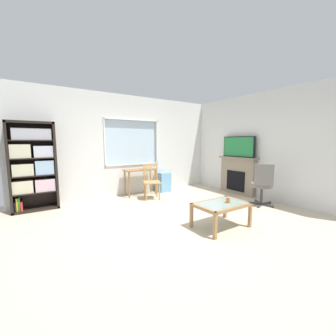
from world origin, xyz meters
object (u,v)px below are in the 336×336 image
wooden_chair (151,181)px  plastic_drawer_unit (163,182)px  bookshelf (33,164)px  sippy_cup (228,200)px  tv (238,147)px  desk_under_window (140,174)px  fireplace (238,175)px  office_chair (263,183)px  coffee_table (221,207)px

wooden_chair → plastic_drawer_unit: bearing=38.3°
bookshelf → sippy_cup: (2.78, -3.00, -0.53)m
bookshelf → plastic_drawer_unit: bearing=-1.0°
tv → sippy_cup: tv is taller
desk_under_window → fireplace: size_ratio=0.75×
desk_under_window → sippy_cup: bearing=-84.9°
plastic_drawer_unit → office_chair: (1.11, -2.56, 0.27)m
bookshelf → plastic_drawer_unit: size_ratio=3.33×
tv → bookshelf: bearing=163.0°
tv → fireplace: bearing=0.0°
office_chair → sippy_cup: 1.68m
tv → wooden_chair: bearing=159.2°
office_chair → desk_under_window: bearing=127.0°
bookshelf → desk_under_window: size_ratio=2.13×
wooden_chair → office_chair: bearing=-47.5°
office_chair → coffee_table: (-1.75, -0.34, -0.18)m
plastic_drawer_unit → coffee_table: (-0.64, -2.90, 0.08)m
office_chair → tv: bearing=65.7°
tv → sippy_cup: 2.75m
plastic_drawer_unit → coffee_table: plastic_drawer_unit is taller
fireplace → wooden_chair: bearing=159.4°
tv → coffee_table: bearing=-147.3°
coffee_table → bookshelf: bearing=132.0°
wooden_chair → sippy_cup: 2.39m
fireplace → office_chair: 1.23m
coffee_table → office_chair: bearing=10.9°
desk_under_window → wooden_chair: bearing=-83.2°
bookshelf → fireplace: bookshelf is taller
sippy_cup → office_chair: bearing=13.4°
desk_under_window → plastic_drawer_unit: bearing=3.7°
plastic_drawer_unit → fireplace: bearing=-41.6°
plastic_drawer_unit → bookshelf: bearing=179.0°
wooden_chair → office_chair: (1.83, -1.99, 0.09)m
bookshelf → coffee_table: (2.66, -2.95, -0.64)m
fireplace → office_chair: fireplace is taller
desk_under_window → sippy_cup: size_ratio=10.04×
office_chair → fireplace: bearing=64.9°
bookshelf → fireplace: size_ratio=1.59×
bookshelf → office_chair: bearing=-30.7°
coffee_table → sippy_cup: 0.17m
tv → sippy_cup: size_ratio=11.48×
plastic_drawer_unit → tv: 2.41m
tv → coffee_table: 2.85m
plastic_drawer_unit → tv: tv is taller
plastic_drawer_unit → sippy_cup: plastic_drawer_unit is taller
bookshelf → tv: (4.91, -1.51, 0.34)m
desk_under_window → coffee_table: desk_under_window is taller
sippy_cup → fireplace: bearing=34.9°
fireplace → coffee_table: size_ratio=1.31×
tv → office_chair: size_ratio=1.03×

